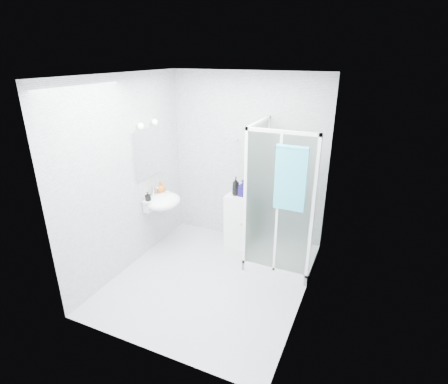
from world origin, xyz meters
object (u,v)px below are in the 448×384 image
at_px(hand_towel, 291,177).
at_px(shampoo_bottle_b, 243,188).
at_px(shower_enclosure, 277,235).
at_px(storage_cabinet, 239,220).
at_px(soap_dispenser_orange, 161,188).
at_px(shampoo_bottle_a, 236,186).
at_px(wall_basin, 162,201).
at_px(soap_dispenser_black, 148,196).

bearing_deg(hand_towel, shampoo_bottle_b, 142.30).
bearing_deg(shower_enclosure, storage_cabinet, 158.60).
height_order(shower_enclosure, soap_dispenser_orange, shower_enclosure).
distance_m(shower_enclosure, shampoo_bottle_a, 0.93).
xyz_separation_m(wall_basin, soap_dispenser_black, (-0.10, -0.19, 0.13)).
relative_size(wall_basin, hand_towel, 0.70).
xyz_separation_m(shampoo_bottle_a, shampoo_bottle_b, (0.11, 0.01, -0.02)).
bearing_deg(shampoo_bottle_b, wall_basin, -151.51).
relative_size(shower_enclosure, storage_cabinet, 2.37).
relative_size(shower_enclosure, shampoo_bottle_b, 7.90).
bearing_deg(soap_dispenser_orange, hand_towel, -6.25).
bearing_deg(soap_dispenser_orange, shampoo_bottle_a, 22.37).
bearing_deg(shampoo_bottle_a, hand_towel, -34.02).
height_order(shower_enclosure, soap_dispenser_black, shower_enclosure).
relative_size(shower_enclosure, soap_dispenser_orange, 11.26).
bearing_deg(wall_basin, shampoo_bottle_a, 30.86).
xyz_separation_m(storage_cabinet, hand_towel, (0.90, -0.67, 1.05)).
relative_size(soap_dispenser_orange, soap_dispenser_black, 1.31).
xyz_separation_m(wall_basin, shampoo_bottle_b, (1.04, 0.56, 0.18)).
bearing_deg(shampoo_bottle_a, shampoo_bottle_b, 4.40).
xyz_separation_m(shampoo_bottle_b, soap_dispenser_black, (-1.15, -0.75, -0.04)).
bearing_deg(soap_dispenser_black, shampoo_bottle_a, 35.78).
bearing_deg(wall_basin, soap_dispenser_orange, 127.22).
height_order(hand_towel, soap_dispenser_black, hand_towel).
relative_size(shower_enclosure, wall_basin, 3.57).
xyz_separation_m(wall_basin, soap_dispenser_orange, (-0.10, 0.13, 0.15)).
relative_size(wall_basin, shampoo_bottle_b, 2.21).
bearing_deg(wall_basin, shower_enclosure, 10.81).
bearing_deg(shampoo_bottle_b, shower_enclosure, -22.04).
distance_m(storage_cabinet, soap_dispenser_black, 1.42).
height_order(shower_enclosure, wall_basin, shower_enclosure).
relative_size(storage_cabinet, shampoo_bottle_b, 3.34).
distance_m(shower_enclosure, storage_cabinet, 0.73).
xyz_separation_m(shower_enclosure, soap_dispenser_black, (-1.76, -0.51, 0.48)).
distance_m(wall_basin, storage_cabinet, 1.20).
bearing_deg(shampoo_bottle_b, soap_dispenser_black, -146.61).
bearing_deg(shower_enclosure, shampoo_bottle_b, 157.96).
xyz_separation_m(hand_towel, soap_dispenser_orange, (-1.98, 0.22, -0.52)).
relative_size(storage_cabinet, soap_dispenser_orange, 4.76).
height_order(shampoo_bottle_b, soap_dispenser_black, shampoo_bottle_b).
height_order(soap_dispenser_orange, soap_dispenser_black, soap_dispenser_orange).
relative_size(shower_enclosure, shampoo_bottle_a, 7.02).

